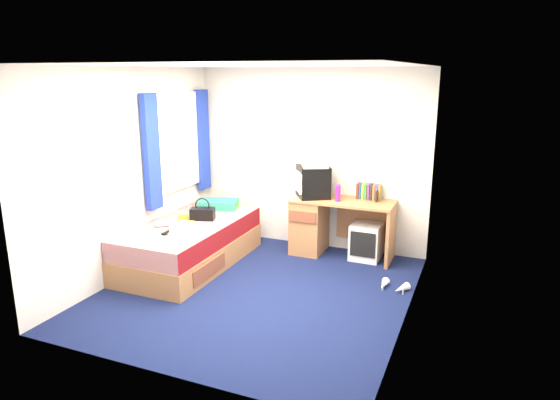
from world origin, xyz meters
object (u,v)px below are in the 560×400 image
at_px(pillow, 218,204).
at_px(magazine, 187,218).
at_px(picture_frame, 377,196).
at_px(white_heels, 392,287).
at_px(pink_water_bottle, 338,194).
at_px(storage_cube, 366,241).
at_px(handbag, 203,213).
at_px(bed, 190,244).
at_px(vcr, 313,163).
at_px(colour_swatch_fan, 167,233).
at_px(towel, 188,229).
at_px(water_bottle, 164,224).
at_px(crt_tv, 313,182).
at_px(remote_control, 167,232).
at_px(desk, 322,223).
at_px(aerosol_can, 338,193).

distance_m(pillow, magazine, 0.61).
height_order(picture_frame, white_heels, picture_frame).
bearing_deg(pink_water_bottle, storage_cube, 13.49).
distance_m(handbag, magazine, 0.22).
height_order(pillow, handbag, handbag).
distance_m(bed, pink_water_bottle, 1.95).
relative_size(magazine, white_heels, 0.83).
relative_size(vcr, colour_swatch_fan, 2.03).
relative_size(towel, water_bottle, 1.60).
xyz_separation_m(vcr, pink_water_bottle, (0.37, -0.10, -0.35)).
distance_m(crt_tv, remote_control, 1.98).
bearing_deg(towel, crt_tv, 53.93).
height_order(desk, colour_swatch_fan, desk).
relative_size(towel, white_heels, 0.94).
distance_m(remote_control, white_heels, 2.61).
distance_m(desk, water_bottle, 2.03).
relative_size(magazine, water_bottle, 1.40).
relative_size(desk, towel, 4.07).
xyz_separation_m(crt_tv, pink_water_bottle, (0.37, -0.09, -0.11)).
relative_size(aerosol_can, remote_control, 1.02).
height_order(storage_cube, picture_frame, picture_frame).
height_order(bed, colour_swatch_fan, colour_swatch_fan).
relative_size(pink_water_bottle, handbag, 0.59).
relative_size(bed, vcr, 4.48).
xyz_separation_m(bed, picture_frame, (2.06, 1.12, 0.55)).
xyz_separation_m(pillow, water_bottle, (-0.18, -0.98, -0.02)).
relative_size(pillow, vcr, 1.17).
bearing_deg(crt_tv, magazine, -88.59).
distance_m(water_bottle, white_heels, 2.75).
bearing_deg(remote_control, desk, 43.65).
relative_size(pink_water_bottle, remote_control, 1.23).
distance_m(pink_water_bottle, handbag, 1.72).
bearing_deg(pink_water_bottle, pillow, -172.63).
height_order(pillow, towel, pillow).
bearing_deg(pink_water_bottle, crt_tv, 165.71).
xyz_separation_m(desk, storage_cube, (0.60, -0.00, -0.17)).
distance_m(crt_tv, towel, 1.77).
bearing_deg(picture_frame, bed, -152.88).
relative_size(picture_frame, colour_swatch_fan, 0.64).
bearing_deg(desk, handbag, -146.94).
xyz_separation_m(pillow, pink_water_bottle, (1.62, 0.21, 0.25)).
distance_m(colour_swatch_fan, remote_control, 0.01).
distance_m(desk, crt_tv, 0.57).
relative_size(picture_frame, water_bottle, 0.70).
bearing_deg(colour_swatch_fan, vcr, 50.23).
bearing_deg(white_heels, colour_swatch_fan, -165.21).
bearing_deg(storage_cube, pillow, -170.28).
height_order(aerosol_can, colour_swatch_fan, aerosol_can).
bearing_deg(bed, remote_control, -91.80).
xyz_separation_m(towel, white_heels, (2.25, 0.56, -0.55)).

